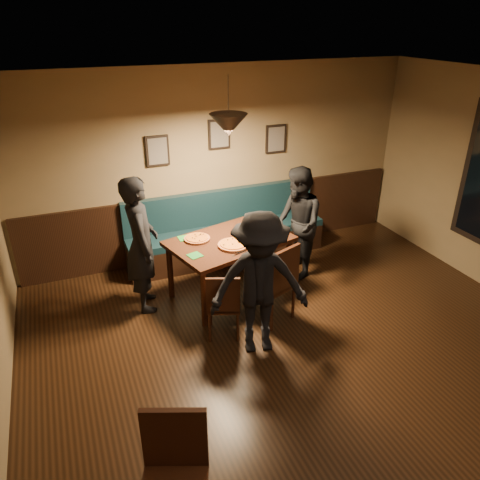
{
  "coord_description": "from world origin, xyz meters",
  "views": [
    {
      "loc": [
        -2.19,
        -2.72,
        3.38
      ],
      "look_at": [
        -0.32,
        1.89,
        0.95
      ],
      "focal_mm": 34.62,
      "sensor_mm": 36.0,
      "label": 1
    }
  ],
  "objects_px": {
    "chair_near_left": "(224,302)",
    "booth_bench": "(227,228)",
    "chair_near_right": "(272,282)",
    "diner_front": "(260,284)",
    "dining_table": "(230,267)",
    "soda_glass": "(278,235)",
    "tabasco_bottle": "(271,230)",
    "diner_right": "(297,224)",
    "diner_left": "(141,245)"
  },
  "relations": [
    {
      "from": "chair_near_left",
      "to": "booth_bench",
      "type": "bearing_deg",
      "value": 89.14
    },
    {
      "from": "booth_bench",
      "to": "soda_glass",
      "type": "height_order",
      "value": "booth_bench"
    },
    {
      "from": "chair_near_left",
      "to": "diner_right",
      "type": "bearing_deg",
      "value": 53.6
    },
    {
      "from": "chair_near_left",
      "to": "tabasco_bottle",
      "type": "bearing_deg",
      "value": 58.72
    },
    {
      "from": "booth_bench",
      "to": "diner_left",
      "type": "bearing_deg",
      "value": -149.92
    },
    {
      "from": "booth_bench",
      "to": "chair_near_right",
      "type": "height_order",
      "value": "chair_near_right"
    },
    {
      "from": "chair_near_left",
      "to": "chair_near_right",
      "type": "distance_m",
      "value": 0.65
    },
    {
      "from": "chair_near_left",
      "to": "diner_left",
      "type": "bearing_deg",
      "value": 148.71
    },
    {
      "from": "booth_bench",
      "to": "diner_front",
      "type": "relative_size",
      "value": 1.83
    },
    {
      "from": "dining_table",
      "to": "chair_near_left",
      "type": "xyz_separation_m",
      "value": [
        -0.38,
        -0.78,
        0.02
      ]
    },
    {
      "from": "dining_table",
      "to": "diner_left",
      "type": "xyz_separation_m",
      "value": [
        -1.09,
        0.14,
        0.47
      ]
    },
    {
      "from": "dining_table",
      "to": "chair_near_right",
      "type": "xyz_separation_m",
      "value": [
        0.26,
        -0.71,
        0.11
      ]
    },
    {
      "from": "booth_bench",
      "to": "tabasco_bottle",
      "type": "relative_size",
      "value": 23.42
    },
    {
      "from": "dining_table",
      "to": "diner_right",
      "type": "bearing_deg",
      "value": -8.02
    },
    {
      "from": "soda_glass",
      "to": "chair_near_right",
      "type": "bearing_deg",
      "value": -123.17
    },
    {
      "from": "booth_bench",
      "to": "chair_near_right",
      "type": "distance_m",
      "value": 1.67
    },
    {
      "from": "booth_bench",
      "to": "diner_left",
      "type": "distance_m",
      "value": 1.68
    },
    {
      "from": "dining_table",
      "to": "chair_near_left",
      "type": "bearing_deg",
      "value": -130.8
    },
    {
      "from": "dining_table",
      "to": "booth_bench",
      "type": "bearing_deg",
      "value": 56.5
    },
    {
      "from": "soda_glass",
      "to": "dining_table",
      "type": "bearing_deg",
      "value": 155.14
    },
    {
      "from": "chair_near_right",
      "to": "diner_right",
      "type": "relative_size",
      "value": 0.65
    },
    {
      "from": "dining_table",
      "to": "chair_near_right",
      "type": "bearing_deg",
      "value": -84.55
    },
    {
      "from": "diner_front",
      "to": "tabasco_bottle",
      "type": "xyz_separation_m",
      "value": [
        0.66,
        1.1,
        0.05
      ]
    },
    {
      "from": "booth_bench",
      "to": "diner_left",
      "type": "relative_size",
      "value": 1.73
    },
    {
      "from": "booth_bench",
      "to": "soda_glass",
      "type": "xyz_separation_m",
      "value": [
        0.23,
        -1.22,
        0.37
      ]
    },
    {
      "from": "dining_table",
      "to": "diner_right",
      "type": "distance_m",
      "value": 1.13
    },
    {
      "from": "soda_glass",
      "to": "tabasco_bottle",
      "type": "relative_size",
      "value": 1.13
    },
    {
      "from": "soda_glass",
      "to": "tabasco_bottle",
      "type": "height_order",
      "value": "soda_glass"
    },
    {
      "from": "booth_bench",
      "to": "chair_near_right",
      "type": "bearing_deg",
      "value": -92.03
    },
    {
      "from": "booth_bench",
      "to": "diner_front",
      "type": "distance_m",
      "value": 2.2
    },
    {
      "from": "diner_front",
      "to": "soda_glass",
      "type": "distance_m",
      "value": 1.13
    },
    {
      "from": "dining_table",
      "to": "diner_right",
      "type": "relative_size",
      "value": 0.95
    },
    {
      "from": "diner_right",
      "to": "diner_front",
      "type": "relative_size",
      "value": 0.96
    },
    {
      "from": "diner_right",
      "to": "booth_bench",
      "type": "bearing_deg",
      "value": -128.5
    },
    {
      "from": "tabasco_bottle",
      "to": "dining_table",
      "type": "bearing_deg",
      "value": 173.0
    },
    {
      "from": "chair_near_left",
      "to": "diner_front",
      "type": "bearing_deg",
      "value": -34.24
    },
    {
      "from": "diner_right",
      "to": "diner_front",
      "type": "xyz_separation_m",
      "value": [
        -1.16,
        -1.3,
        0.03
      ]
    },
    {
      "from": "chair_near_left",
      "to": "diner_front",
      "type": "xyz_separation_m",
      "value": [
        0.27,
        -0.39,
        0.4
      ]
    },
    {
      "from": "tabasco_bottle",
      "to": "booth_bench",
      "type": "bearing_deg",
      "value": 102.36
    },
    {
      "from": "soda_glass",
      "to": "diner_left",
      "type": "bearing_deg",
      "value": 166.39
    },
    {
      "from": "dining_table",
      "to": "tabasco_bottle",
      "type": "relative_size",
      "value": 11.69
    },
    {
      "from": "chair_near_right",
      "to": "diner_front",
      "type": "distance_m",
      "value": 0.67
    },
    {
      "from": "chair_near_right",
      "to": "diner_left",
      "type": "xyz_separation_m",
      "value": [
        -1.36,
        0.85,
        0.36
      ]
    },
    {
      "from": "tabasco_bottle",
      "to": "diner_left",
      "type": "bearing_deg",
      "value": 172.74
    },
    {
      "from": "dining_table",
      "to": "diner_front",
      "type": "distance_m",
      "value": 1.25
    },
    {
      "from": "diner_front",
      "to": "soda_glass",
      "type": "bearing_deg",
      "value": 67.67
    },
    {
      "from": "booth_bench",
      "to": "diner_front",
      "type": "xyz_separation_m",
      "value": [
        -0.43,
        -2.13,
        0.32
      ]
    },
    {
      "from": "tabasco_bottle",
      "to": "chair_near_right",
      "type": "bearing_deg",
      "value": -114.07
    },
    {
      "from": "dining_table",
      "to": "diner_left",
      "type": "relative_size",
      "value": 0.86
    },
    {
      "from": "booth_bench",
      "to": "chair_near_right",
      "type": "xyz_separation_m",
      "value": [
        -0.06,
        -1.67,
        0.01
      ]
    }
  ]
}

